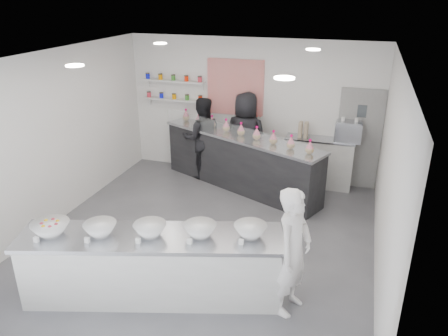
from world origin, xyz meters
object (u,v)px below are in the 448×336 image
Objects in this scene: prep_counter at (153,266)px; staff_right at (245,137)px; back_bar at (240,162)px; espresso_ledge at (318,162)px; woman_prep at (293,252)px; espresso_machine at (348,132)px; staff_left at (202,138)px.

prep_counter is 4.21m from staff_right.
espresso_ledge is at bearing 44.83° from back_bar.
prep_counter is at bearing -68.75° from back_bar.
back_bar is at bearing 95.82° from staff_right.
woman_prep is at bearing -40.70° from back_bar.
staff_left is (-3.03, -0.31, -0.35)m from espresso_machine.
espresso_machine reaches higher than back_bar.
staff_right is (-1.68, 3.87, 0.11)m from woman_prep.
staff_right is (-1.55, -0.18, 0.45)m from espresso_ledge.
espresso_machine is 0.30× the size of woman_prep.
staff_left is (-0.95, 0.29, 0.33)m from back_bar.
espresso_ledge is (1.69, 4.36, 0.05)m from prep_counter.
staff_right reaches higher than woman_prep.
prep_counter is 2.45× the size of espresso_ledge.
woman_prep reaches higher than espresso_ledge.
espresso_ledge is 0.72× the size of staff_right.
staff_right reaches higher than staff_left.
espresso_machine is (2.23, 4.36, 0.78)m from prep_counter.
woman_prep is (0.12, -4.05, 0.34)m from espresso_ledge.
espresso_machine is 2.12m from staff_right.
staff_right reaches higher than espresso_ledge.
staff_right is at bearing 39.92° from woman_prep.
back_bar is 7.12× the size of espresso_machine.
espresso_ledge is at bearing 180.00° from espresso_machine.
staff_right is at bearing 165.67° from staff_left.
staff_left is 0.95m from staff_right.
staff_left reaches higher than espresso_ledge.
espresso_machine reaches higher than espresso_ledge.
espresso_machine is 4.09m from woman_prep.
prep_counter is at bearing -117.13° from espresso_machine.
espresso_machine is at bearing -171.34° from staff_right.
woman_prep is (1.66, -3.46, 0.29)m from back_bar.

